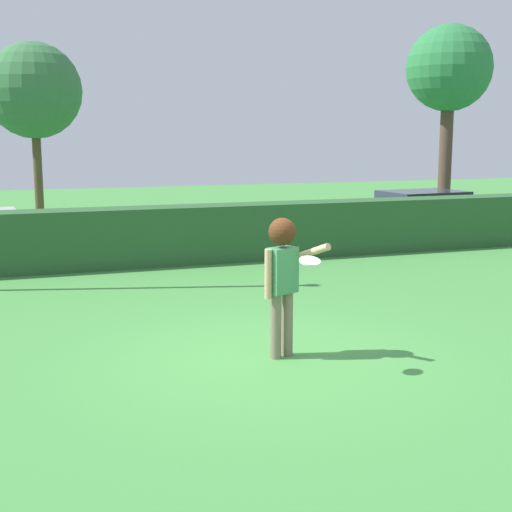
{
  "coord_description": "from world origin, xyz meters",
  "views": [
    {
      "loc": [
        -3.07,
        -8.21,
        2.83
      ],
      "look_at": [
        0.13,
        0.99,
        1.15
      ],
      "focal_mm": 50.01,
      "sensor_mm": 36.0,
      "label": 1
    }
  ],
  "objects_px": {
    "person": "(283,269)",
    "maple_tree": "(449,71)",
    "frisbee": "(310,261)",
    "oak_tree": "(34,91)",
    "parked_car_blue": "(422,211)"
  },
  "relations": [
    {
      "from": "person",
      "to": "oak_tree",
      "type": "xyz_separation_m",
      "value": [
        -2.32,
        14.56,
        2.92
      ]
    },
    {
      "from": "person",
      "to": "frisbee",
      "type": "distance_m",
      "value": 0.78
    },
    {
      "from": "parked_car_blue",
      "to": "oak_tree",
      "type": "bearing_deg",
      "value": 151.23
    },
    {
      "from": "person",
      "to": "parked_car_blue",
      "type": "distance_m",
      "value": 11.91
    },
    {
      "from": "person",
      "to": "maple_tree",
      "type": "height_order",
      "value": "maple_tree"
    },
    {
      "from": "frisbee",
      "to": "parked_car_blue",
      "type": "height_order",
      "value": "frisbee"
    },
    {
      "from": "frisbee",
      "to": "oak_tree",
      "type": "height_order",
      "value": "oak_tree"
    },
    {
      "from": "parked_car_blue",
      "to": "maple_tree",
      "type": "xyz_separation_m",
      "value": [
        2.14,
        2.19,
        4.04
      ]
    },
    {
      "from": "frisbee",
      "to": "maple_tree",
      "type": "bearing_deg",
      "value": 50.63
    },
    {
      "from": "person",
      "to": "parked_car_blue",
      "type": "xyz_separation_m",
      "value": [
        7.73,
        9.04,
        -0.47
      ]
    },
    {
      "from": "frisbee",
      "to": "maple_tree",
      "type": "xyz_separation_m",
      "value": [
        9.83,
        11.98,
        3.36
      ]
    },
    {
      "from": "person",
      "to": "frisbee",
      "type": "xyz_separation_m",
      "value": [
        0.04,
        -0.75,
        0.22
      ]
    },
    {
      "from": "person",
      "to": "oak_tree",
      "type": "bearing_deg",
      "value": 99.06
    },
    {
      "from": "frisbee",
      "to": "oak_tree",
      "type": "xyz_separation_m",
      "value": [
        -2.37,
        15.31,
        2.7
      ]
    },
    {
      "from": "frisbee",
      "to": "parked_car_blue",
      "type": "bearing_deg",
      "value": 51.86
    }
  ]
}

